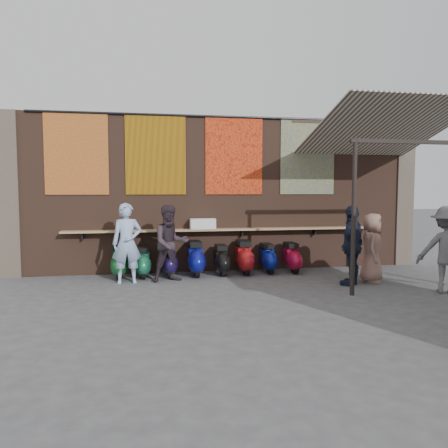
{
  "coord_description": "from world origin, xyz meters",
  "views": [
    {
      "loc": [
        -1.97,
        -8.65,
        2.12
      ],
      "look_at": [
        -0.2,
        1.2,
        1.33
      ],
      "focal_mm": 35.0,
      "sensor_mm": 36.0,
      "label": 1
    }
  ],
  "objects_px": {
    "scooter_stool_1": "(143,262)",
    "shopper_grey": "(447,250)",
    "scooter_stool_3": "(195,259)",
    "scooter_stool_6": "(267,258)",
    "scooter_stool_4": "(221,260)",
    "diner_right": "(171,243)",
    "scooter_stool_0": "(120,262)",
    "scooter_stool_2": "(169,261)",
    "shopper_navy": "(352,245)",
    "shopper_tan": "(372,248)",
    "scooter_stool_5": "(244,257)",
    "scooter_stool_7": "(292,258)",
    "shelf_box": "(203,224)",
    "diner_left": "(127,243)"
  },
  "relations": [
    {
      "from": "scooter_stool_1",
      "to": "shopper_grey",
      "type": "distance_m",
      "value": 6.74
    },
    {
      "from": "scooter_stool_3",
      "to": "scooter_stool_6",
      "type": "xyz_separation_m",
      "value": [
        1.86,
        0.06,
        -0.05
      ]
    },
    {
      "from": "scooter_stool_4",
      "to": "diner_right",
      "type": "xyz_separation_m",
      "value": [
        -1.29,
        -0.56,
        0.51
      ]
    },
    {
      "from": "scooter_stool_0",
      "to": "scooter_stool_3",
      "type": "relative_size",
      "value": 0.94
    },
    {
      "from": "scooter_stool_2",
      "to": "shopper_navy",
      "type": "relative_size",
      "value": 0.46
    },
    {
      "from": "shopper_grey",
      "to": "scooter_stool_1",
      "type": "bearing_deg",
      "value": 4.07
    },
    {
      "from": "shopper_grey",
      "to": "shopper_navy",
      "type": "bearing_deg",
      "value": -4.97
    },
    {
      "from": "scooter_stool_6",
      "to": "shopper_tan",
      "type": "bearing_deg",
      "value": -38.02
    },
    {
      "from": "scooter_stool_2",
      "to": "diner_right",
      "type": "height_order",
      "value": "diner_right"
    },
    {
      "from": "scooter_stool_3",
      "to": "scooter_stool_5",
      "type": "xyz_separation_m",
      "value": [
        1.23,
        0.01,
        -0.01
      ]
    },
    {
      "from": "scooter_stool_6",
      "to": "diner_right",
      "type": "relative_size",
      "value": 0.44
    },
    {
      "from": "scooter_stool_2",
      "to": "shopper_tan",
      "type": "bearing_deg",
      "value": -18.62
    },
    {
      "from": "scooter_stool_0",
      "to": "scooter_stool_7",
      "type": "xyz_separation_m",
      "value": [
        4.31,
        0.01,
        -0.02
      ]
    },
    {
      "from": "shelf_box",
      "to": "scooter_stool_2",
      "type": "bearing_deg",
      "value": -160.56
    },
    {
      "from": "shelf_box",
      "to": "shopper_tan",
      "type": "distance_m",
      "value": 4.11
    },
    {
      "from": "scooter_stool_1",
      "to": "scooter_stool_4",
      "type": "xyz_separation_m",
      "value": [
        1.92,
        -0.02,
        0.0
      ]
    },
    {
      "from": "shopper_grey",
      "to": "shopper_tan",
      "type": "relative_size",
      "value": 1.13
    },
    {
      "from": "scooter_stool_3",
      "to": "scooter_stool_6",
      "type": "bearing_deg",
      "value": 1.89
    },
    {
      "from": "scooter_stool_3",
      "to": "shopper_navy",
      "type": "relative_size",
      "value": 0.5
    },
    {
      "from": "scooter_stool_1",
      "to": "shopper_tan",
      "type": "bearing_deg",
      "value": -16.38
    },
    {
      "from": "shelf_box",
      "to": "scooter_stool_5",
      "type": "xyz_separation_m",
      "value": [
        1.0,
        -0.31,
        -0.84
      ]
    },
    {
      "from": "shelf_box",
      "to": "shopper_tan",
      "type": "relative_size",
      "value": 0.4
    },
    {
      "from": "scooter_stool_3",
      "to": "scooter_stool_6",
      "type": "height_order",
      "value": "scooter_stool_3"
    },
    {
      "from": "scooter_stool_1",
      "to": "scooter_stool_5",
      "type": "relative_size",
      "value": 0.88
    },
    {
      "from": "shopper_navy",
      "to": "shopper_grey",
      "type": "bearing_deg",
      "value": 103.73
    },
    {
      "from": "scooter_stool_1",
      "to": "scooter_stool_5",
      "type": "bearing_deg",
      "value": 0.29
    },
    {
      "from": "diner_right",
      "to": "shopper_grey",
      "type": "distance_m",
      "value": 5.92
    },
    {
      "from": "scooter_stool_3",
      "to": "shopper_tan",
      "type": "distance_m",
      "value": 4.17
    },
    {
      "from": "scooter_stool_4",
      "to": "scooter_stool_7",
      "type": "xyz_separation_m",
      "value": [
        1.84,
        0.02,
        0.01
      ]
    },
    {
      "from": "shelf_box",
      "to": "scooter_stool_1",
      "type": "bearing_deg",
      "value": -167.98
    },
    {
      "from": "scooter_stool_5",
      "to": "shopper_navy",
      "type": "xyz_separation_m",
      "value": [
        2.07,
        -1.72,
        0.47
      ]
    },
    {
      "from": "shopper_grey",
      "to": "shopper_tan",
      "type": "distance_m",
      "value": 1.58
    },
    {
      "from": "shopper_grey",
      "to": "scooter_stool_2",
      "type": "bearing_deg",
      "value": 1.63
    },
    {
      "from": "scooter_stool_0",
      "to": "scooter_stool_3",
      "type": "distance_m",
      "value": 1.83
    },
    {
      "from": "scooter_stool_3",
      "to": "shopper_grey",
      "type": "xyz_separation_m",
      "value": [
        4.88,
        -2.72,
        0.47
      ]
    },
    {
      "from": "scooter_stool_7",
      "to": "shopper_navy",
      "type": "relative_size",
      "value": 0.45
    },
    {
      "from": "shelf_box",
      "to": "scooter_stool_7",
      "type": "distance_m",
      "value": 2.45
    },
    {
      "from": "scooter_stool_7",
      "to": "diner_right",
      "type": "relative_size",
      "value": 0.45
    },
    {
      "from": "scooter_stool_2",
      "to": "shopper_tan",
      "type": "height_order",
      "value": "shopper_tan"
    },
    {
      "from": "scooter_stool_4",
      "to": "diner_left",
      "type": "distance_m",
      "value": 2.4
    },
    {
      "from": "scooter_stool_4",
      "to": "diner_left",
      "type": "xyz_separation_m",
      "value": [
        -2.27,
        -0.56,
        0.54
      ]
    },
    {
      "from": "scooter_stool_0",
      "to": "shopper_tan",
      "type": "xyz_separation_m",
      "value": [
        5.7,
        -1.5,
        0.4
      ]
    },
    {
      "from": "scooter_stool_0",
      "to": "shopper_grey",
      "type": "xyz_separation_m",
      "value": [
        6.7,
        -2.71,
        0.5
      ]
    },
    {
      "from": "shopper_navy",
      "to": "shopper_grey",
      "type": "xyz_separation_m",
      "value": [
        1.58,
        -1.02,
        0.01
      ]
    },
    {
      "from": "scooter_stool_2",
      "to": "shelf_box",
      "type": "bearing_deg",
      "value": 19.44
    },
    {
      "from": "diner_right",
      "to": "scooter_stool_0",
      "type": "bearing_deg",
      "value": 139.4
    },
    {
      "from": "scooter_stool_5",
      "to": "shopper_tan",
      "type": "relative_size",
      "value": 0.55
    },
    {
      "from": "scooter_stool_2",
      "to": "shopper_tan",
      "type": "distance_m",
      "value": 4.79
    },
    {
      "from": "scooter_stool_4",
      "to": "shopper_navy",
      "type": "distance_m",
      "value": 3.18
    },
    {
      "from": "scooter_stool_3",
      "to": "scooter_stool_7",
      "type": "xyz_separation_m",
      "value": [
        2.49,
        -0.0,
        -0.04
      ]
    }
  ]
}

